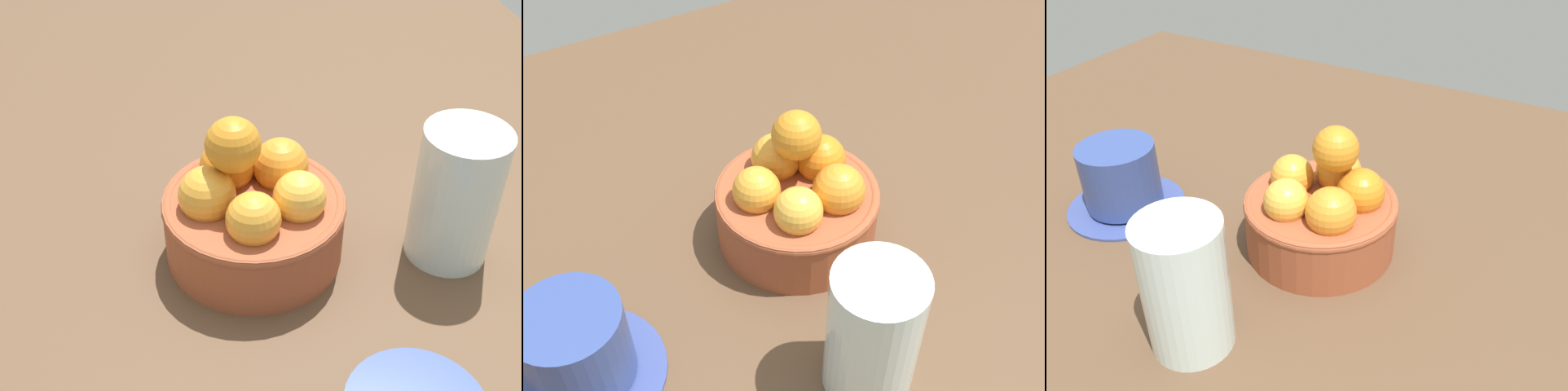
{
  "view_description": "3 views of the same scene",
  "coord_description": "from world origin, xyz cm",
  "views": [
    {
      "loc": [
        41.33,
        -8.79,
        39.93
      ],
      "look_at": [
        -1.44,
        0.89,
        4.69
      ],
      "focal_mm": 47.77,
      "sensor_mm": 36.0,
      "label": 1
    },
    {
      "loc": [
        22.36,
        35.09,
        44.22
      ],
      "look_at": [
        0.87,
        -0.8,
        4.78
      ],
      "focal_mm": 44.67,
      "sensor_mm": 36.0,
      "label": 2
    },
    {
      "loc": [
        -19.68,
        37.86,
        34.85
      ],
      "look_at": [
        0.99,
        0.86,
        6.24
      ],
      "focal_mm": 37.99,
      "sensor_mm": 36.0,
      "label": 3
    }
  ],
  "objects": [
    {
      "name": "terracotta_bowl",
      "position": [
        -0.09,
        -0.08,
        4.29
      ],
      "size": [
        14.64,
        14.64,
        12.66
      ],
      "color": "#9E4C2D",
      "rests_on": "ground_plane"
    },
    {
      "name": "coffee_cup",
      "position": [
        21.66,
        4.34,
        3.41
      ],
      "size": [
        12.45,
        12.45,
        7.52
      ],
      "color": "#3A4A8D",
      "rests_on": "ground_plane"
    },
    {
      "name": "water_glass",
      "position": [
        3.34,
        15.54,
        5.86
      ],
      "size": [
        6.74,
        6.74,
        11.73
      ],
      "primitive_type": "cylinder",
      "color": "silver",
      "rests_on": "ground_plane"
    },
    {
      "name": "ground_plane",
      "position": [
        0.0,
        0.0,
        -1.75
      ],
      "size": [
        120.68,
        89.61,
        3.5
      ],
      "primitive_type": "cube",
      "color": "brown"
    }
  ]
}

